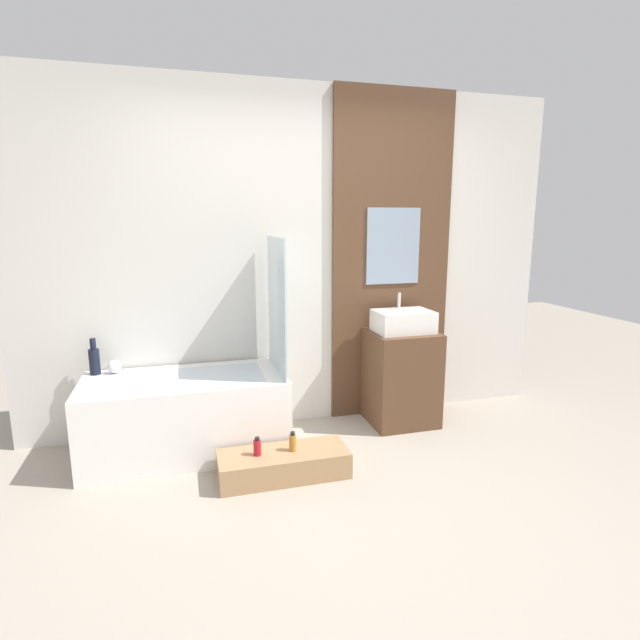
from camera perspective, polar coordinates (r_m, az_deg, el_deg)
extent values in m
plane|color=#A39989|center=(2.87, 5.86, -22.70)|extent=(12.00, 12.00, 0.00)
cube|color=silver|center=(3.90, -2.36, 6.88)|extent=(4.20, 0.06, 2.60)
cube|color=brown|center=(4.09, 8.20, 6.99)|extent=(1.00, 0.03, 2.60)
cube|color=#8C9EB2|center=(4.07, 8.36, 8.35)|extent=(0.45, 0.01, 0.60)
cube|color=white|center=(3.65, -15.03, -10.45)|extent=(1.36, 0.67, 0.55)
cube|color=silver|center=(3.56, -15.25, -6.43)|extent=(1.06, 0.47, 0.01)
cube|color=silver|center=(3.51, -4.97, 1.71)|extent=(0.01, 0.62, 0.95)
cube|color=#A87F56|center=(3.31, -4.19, -16.07)|extent=(0.82, 0.32, 0.17)
cube|color=brown|center=(4.05, 9.27, -6.49)|extent=(0.51, 0.46, 0.75)
cube|color=white|center=(3.93, 9.49, -0.14)|extent=(0.44, 0.31, 0.17)
cylinder|color=silver|center=(3.98, 9.03, 2.18)|extent=(0.02, 0.02, 0.13)
cylinder|color=black|center=(3.82, -24.37, -4.38)|extent=(0.07, 0.07, 0.18)
cylinder|color=black|center=(3.79, -24.53, -2.50)|extent=(0.04, 0.04, 0.08)
sphere|color=white|center=(3.80, -22.45, -4.96)|extent=(0.09, 0.09, 0.09)
cylinder|color=#B21928|center=(3.22, -7.18, -14.29)|extent=(0.05, 0.05, 0.10)
cylinder|color=black|center=(3.20, -7.21, -13.33)|extent=(0.03, 0.03, 0.02)
cylinder|color=#B2752D|center=(3.26, -3.14, -13.85)|extent=(0.05, 0.05, 0.10)
cylinder|color=black|center=(3.23, -3.15, -12.84)|extent=(0.03, 0.03, 0.02)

